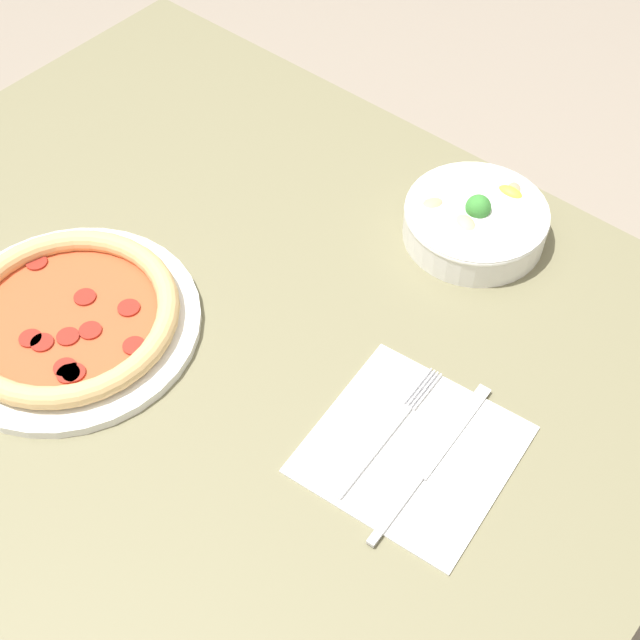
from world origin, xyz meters
name	(u,v)px	position (x,y,z in m)	size (l,w,h in m)	color
ground_plane	(240,597)	(0.00, 0.00, 0.00)	(8.00, 8.00, 0.00)	gray
dining_table	(204,393)	(0.00, 0.00, 0.66)	(1.11, 0.95, 0.77)	#706B4C
pizza	(68,318)	(-0.12, -0.08, 0.79)	(0.30, 0.30, 0.04)	white
bowl	(476,219)	(0.15, 0.35, 0.80)	(0.18, 0.18, 0.07)	white
napkin	(412,449)	(0.28, 0.04, 0.77)	(0.22, 0.22, 0.00)	white
fork	(388,433)	(0.25, 0.04, 0.78)	(0.02, 0.19, 0.00)	silver
knife	(426,468)	(0.31, 0.03, 0.78)	(0.03, 0.23, 0.01)	silver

